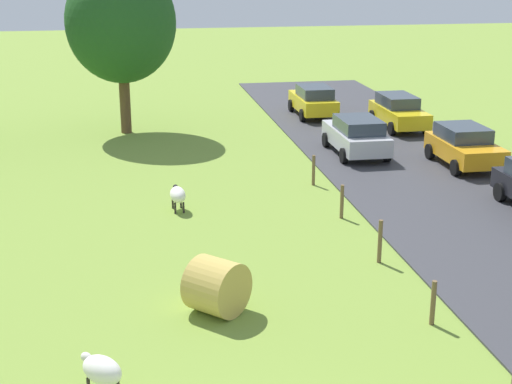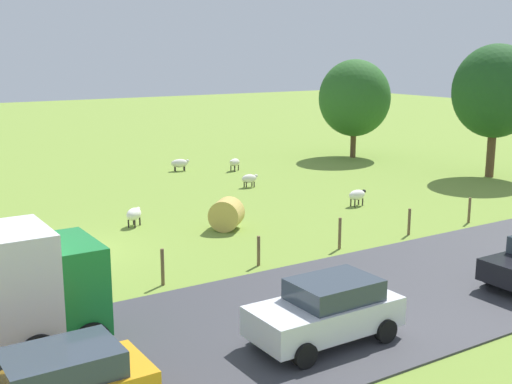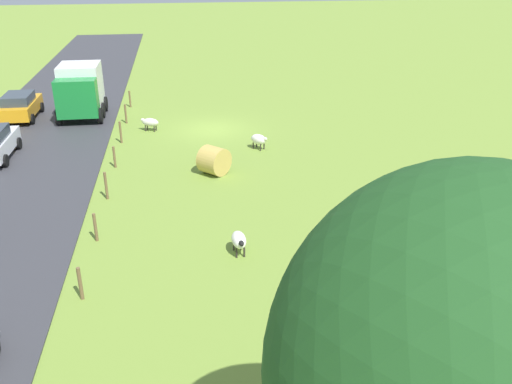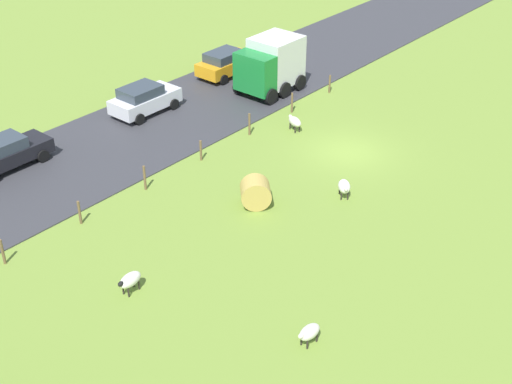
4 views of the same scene
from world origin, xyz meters
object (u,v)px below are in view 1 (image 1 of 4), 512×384
object	(u,v)px
tree_0	(121,23)
car_3	(464,146)
sheep_2	(178,195)
car_5	(313,100)
car_6	(399,111)
hay_bale_0	(217,286)
sheep_1	(102,370)
car_4	(356,135)

from	to	relation	value
tree_0	car_3	xyz separation A→B (m)	(13.47, -8.65, -4.35)
sheep_2	car_5	world-z (taller)	car_5
car_6	hay_bale_0	bearing A→B (deg)	-121.70
car_3	car_6	distance (m)	7.13
sheep_1	hay_bale_0	bearing A→B (deg)	50.05
hay_bale_0	car_5	xyz separation A→B (m)	(7.92, 21.89, 0.21)
sheep_1	car_6	world-z (taller)	car_6
sheep_2	tree_0	xyz separation A→B (m)	(-1.58, 12.15, 4.67)
car_3	sheep_2	bearing A→B (deg)	-163.58
sheep_1	sheep_2	bearing A→B (deg)	78.06
sheep_2	car_4	bearing A→B (deg)	36.41
hay_bale_0	car_3	xyz separation A→B (m)	(11.54, 11.27, 0.21)
car_5	car_6	xyz separation A→B (m)	(3.45, -3.48, -0.01)
hay_bale_0	tree_0	bearing A→B (deg)	95.52
sheep_1	car_3	xyz separation A→B (m)	(14.21, 14.46, 0.33)
car_3	car_6	xyz separation A→B (m)	(-0.17, 7.13, 0.00)
car_5	car_6	size ratio (longest dim) A/B	0.94
sheep_1	car_5	bearing A→B (deg)	67.11
car_6	car_5	bearing A→B (deg)	134.71
sheep_2	tree_0	bearing A→B (deg)	97.39
sheep_1	sheep_2	xyz separation A→B (m)	(2.32, 10.96, 0.01)
sheep_1	car_3	world-z (taller)	car_3
car_3	sheep_1	bearing A→B (deg)	-134.49
hay_bale_0	car_4	world-z (taller)	car_4
sheep_1	sheep_2	world-z (taller)	sheep_1
sheep_1	car_4	size ratio (longest dim) A/B	0.25
sheep_2	car_5	xyz separation A→B (m)	(8.27, 14.12, 0.33)
tree_0	car_6	bearing A→B (deg)	-6.53
car_5	car_6	world-z (taller)	car_5
car_3	car_6	bearing A→B (deg)	91.40
hay_bale_0	car_3	size ratio (longest dim) A/B	0.35
car_3	hay_bale_0	bearing A→B (deg)	-135.66
sheep_2	car_4	world-z (taller)	car_4
hay_bale_0	sheep_1	bearing A→B (deg)	-129.95
car_4	car_5	bearing A→B (deg)	88.89
sheep_1	car_5	xyz separation A→B (m)	(10.58, 25.07, 0.34)
car_3	car_4	bearing A→B (deg)	146.74
sheep_2	car_5	bearing A→B (deg)	59.65
sheep_1	car_5	distance (m)	27.22
hay_bale_0	car_4	distance (m)	15.79
sheep_1	car_4	distance (m)	19.89
car_3	car_4	size ratio (longest dim) A/B	0.91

